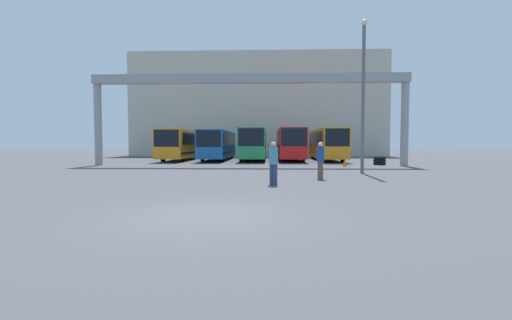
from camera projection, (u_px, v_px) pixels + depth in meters
name	position (u px, v px, depth m)	size (l,w,h in m)	color
ground_plane	(204.00, 216.00, 8.37)	(200.00, 200.00, 0.00)	#47474C
building_backdrop	(259.00, 108.00, 54.66)	(37.53, 12.00, 15.05)	#B7B2A3
overhead_gantry	(249.00, 90.00, 27.38)	(25.34, 0.80, 7.33)	gray
bus_slot_0	(182.00, 143.00, 37.08)	(2.57, 11.57, 3.18)	orange
bus_slot_1	(218.00, 144.00, 37.40)	(2.53, 12.50, 3.12)	#1959A5
bus_slot_2	(254.00, 143.00, 36.61)	(2.60, 11.21, 3.30)	#268C4C
bus_slot_3	(290.00, 143.00, 36.85)	(2.59, 11.97, 3.29)	red
bus_slot_4	(326.00, 143.00, 36.55)	(2.44, 11.65, 3.26)	orange
pedestrian_near_center	(320.00, 159.00, 17.14)	(0.39, 0.39, 1.86)	brown
pedestrian_mid_left	(273.00, 162.00, 14.74)	(0.39, 0.39, 1.86)	navy
traffic_cone	(345.00, 163.00, 26.62)	(0.38, 0.38, 0.58)	orange
tire_stack	(380.00, 161.00, 28.69)	(1.04, 1.04, 0.72)	black
lamp_post	(363.00, 91.00, 20.27)	(0.36, 0.36, 9.07)	#595B60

